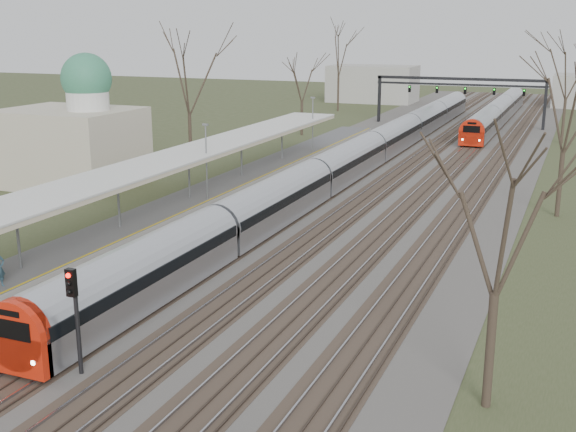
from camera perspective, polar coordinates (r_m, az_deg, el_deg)
name	(u,v)px	position (r m, az deg, el deg)	size (l,w,h in m)	color
track_bed	(400,167)	(65.13, 8.84, 3.85)	(24.00, 160.00, 0.22)	#474442
platform	(215,194)	(52.18, -5.83, 1.74)	(3.50, 69.00, 1.00)	#9E9B93
canopy	(181,157)	(47.65, -8.49, 4.62)	(4.10, 50.00, 3.11)	slate
dome_building	(73,139)	(58.95, -16.66, 5.88)	(10.00, 8.00, 10.30)	#C0B69F
signal_gantry	(460,87)	(93.71, 13.43, 9.89)	(21.00, 0.59, 6.08)	black
tree_west_far	(188,76)	(64.05, -7.90, 10.88)	(5.50, 5.50, 11.33)	#2D231C
tree_east_near	(500,215)	(23.04, 16.44, 0.06)	(4.50, 4.50, 9.27)	#2D231C
tree_east_far	(567,106)	(49.51, 21.21, 8.10)	(5.00, 5.00, 10.30)	#2D231C
train_near	(371,149)	(65.86, 6.60, 5.29)	(2.62, 90.21, 3.05)	#B0B3BB
train_far	(498,112)	(98.54, 16.23, 7.92)	(2.62, 45.21, 3.05)	#B0B3BB
signal_post	(75,306)	(26.44, -16.50, -6.80)	(0.35, 0.45, 4.10)	black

